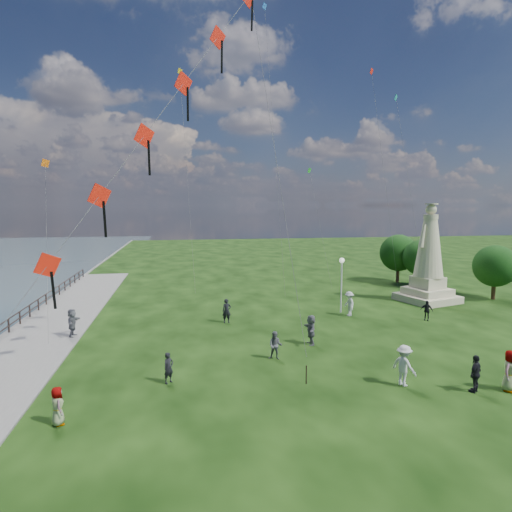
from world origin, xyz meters
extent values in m
cube|color=slate|center=(-14.00, 8.00, 0.05)|extent=(5.00, 60.00, 0.10)
cylinder|color=black|center=(-16.30, 14.00, 0.50)|extent=(0.11, 0.11, 1.00)
cylinder|color=black|center=(-16.30, 16.00, 0.50)|extent=(0.11, 0.11, 1.00)
cylinder|color=black|center=(-16.30, 18.00, 0.50)|extent=(0.11, 0.11, 1.00)
cylinder|color=black|center=(-16.30, 20.00, 0.50)|extent=(0.11, 0.11, 1.00)
cylinder|color=black|center=(-16.30, 22.00, 0.50)|extent=(0.11, 0.11, 1.00)
cylinder|color=black|center=(-16.30, 24.00, 0.50)|extent=(0.11, 0.11, 1.00)
cylinder|color=black|center=(-16.30, 26.00, 0.50)|extent=(0.11, 0.11, 1.00)
cylinder|color=black|center=(-16.30, 28.00, 0.50)|extent=(0.11, 0.11, 1.00)
cylinder|color=black|center=(-16.30, 30.00, 0.50)|extent=(0.11, 0.11, 1.00)
cylinder|color=black|center=(-16.30, 32.00, 0.50)|extent=(0.11, 0.11, 1.00)
cylinder|color=black|center=(-16.30, 34.00, 0.50)|extent=(0.11, 0.11, 1.00)
cylinder|color=black|center=(-16.30, 36.00, 0.50)|extent=(0.11, 0.11, 1.00)
cube|color=beige|center=(15.94, 17.90, 0.30)|extent=(5.17, 5.17, 0.60)
cube|color=beige|center=(15.94, 17.90, 0.90)|extent=(3.94, 3.94, 0.60)
cube|color=beige|center=(15.94, 17.90, 1.69)|extent=(2.71, 2.71, 0.99)
cylinder|color=beige|center=(15.94, 17.90, 7.36)|extent=(1.48, 1.48, 0.40)
sphere|color=beige|center=(15.94, 17.90, 7.98)|extent=(0.92, 0.92, 0.92)
cylinder|color=beige|center=(15.94, 17.90, 8.46)|extent=(1.09, 1.09, 0.10)
cylinder|color=silver|center=(7.09, 15.54, 2.00)|extent=(0.12, 0.12, 3.99)
sphere|color=white|center=(7.09, 15.54, 4.11)|extent=(0.40, 0.40, 0.40)
cylinder|color=#382314|center=(19.15, 24.31, 0.93)|extent=(0.36, 0.36, 1.85)
sphere|color=black|center=(19.15, 24.31, 3.01)|extent=(3.70, 3.70, 3.70)
cylinder|color=#382314|center=(22.25, 17.64, 0.93)|extent=(0.36, 0.36, 1.85)
sphere|color=black|center=(22.25, 17.64, 3.01)|extent=(3.70, 3.70, 3.70)
cylinder|color=#382314|center=(18.10, 27.06, 0.99)|extent=(0.36, 0.36, 1.99)
sphere|color=black|center=(18.10, 27.06, 3.23)|extent=(3.97, 3.97, 3.97)
imported|color=black|center=(-5.85, 4.26, 0.74)|extent=(0.64, 0.62, 1.47)
imported|color=#595960|center=(-0.22, 6.42, 0.77)|extent=(0.87, 0.73, 1.55)
imported|color=silver|center=(4.92, 2.06, 0.96)|extent=(1.09, 1.39, 1.92)
imported|color=black|center=(7.70, 0.84, 0.86)|extent=(1.12, 0.98, 1.71)
imported|color=#595960|center=(9.29, 0.67, 0.94)|extent=(1.08, 0.94, 1.88)
imported|color=#595960|center=(-12.00, 12.40, 0.89)|extent=(0.87, 1.70, 1.77)
imported|color=black|center=(-2.02, 14.15, 0.87)|extent=(0.66, 0.46, 1.73)
imported|color=silver|center=(7.34, 14.48, 0.93)|extent=(0.73, 1.25, 1.86)
imported|color=black|center=(12.40, 12.26, 0.73)|extent=(0.92, 0.91, 1.46)
imported|color=#595960|center=(-9.92, 1.05, 0.75)|extent=(0.71, 0.85, 1.49)
imported|color=#595960|center=(2.45, 8.51, 0.91)|extent=(0.83, 1.72, 1.81)
cube|color=#F91F0E|center=(-10.11, 1.52, 6.09)|extent=(0.87, 0.64, 1.03)
cube|color=black|center=(-9.93, 1.42, 5.14)|extent=(0.10, 0.28, 1.48)
cube|color=#F91F0E|center=(-8.37, 2.82, 8.71)|extent=(0.87, 0.64, 1.03)
cube|color=black|center=(-8.19, 2.72, 7.76)|extent=(0.10, 0.28, 1.48)
cube|color=#F91F0E|center=(-6.63, 4.11, 11.33)|extent=(0.87, 0.64, 1.03)
cube|color=black|center=(-6.45, 4.01, 10.38)|extent=(0.10, 0.28, 1.48)
cube|color=#F91F0E|center=(-4.89, 5.41, 13.95)|extent=(0.87, 0.64, 1.03)
cube|color=black|center=(-4.71, 5.31, 13.00)|extent=(0.10, 0.28, 1.48)
cube|color=#F91F0E|center=(-3.15, 6.70, 16.57)|extent=(0.87, 0.64, 1.03)
cube|color=black|center=(-2.97, 6.60, 15.62)|extent=(0.10, 0.28, 1.48)
cube|color=black|center=(-1.23, 7.90, 18.24)|extent=(0.10, 0.28, 1.48)
cylinder|color=black|center=(0.50, 3.00, 0.45)|extent=(0.06, 0.06, 0.90)
cube|color=#F91F0E|center=(12.81, 23.69, 20.82)|extent=(0.51, 0.39, 0.57)
cylinder|color=#595959|center=(13.31, 21.19, 10.43)|extent=(1.02, 5.02, 20.77)
cube|color=gold|center=(-4.86, 29.61, 21.63)|extent=(0.51, 0.39, 0.57)
cylinder|color=#595959|center=(-4.36, 27.11, 10.84)|extent=(1.02, 5.02, 21.58)
cube|color=green|center=(8.81, 29.88, 12.10)|extent=(0.51, 0.39, 0.57)
cylinder|color=#595959|center=(9.31, 27.38, 6.08)|extent=(1.02, 5.02, 12.06)
cube|color=orange|center=(-14.08, 16.04, 11.18)|extent=(0.51, 0.39, 0.57)
cylinder|color=#595959|center=(-13.58, 13.54, 5.61)|extent=(1.02, 5.02, 11.13)
cube|color=blue|center=(3.16, 26.65, 27.09)|extent=(0.51, 0.39, 0.57)
cylinder|color=#595959|center=(3.66, 24.15, 13.57)|extent=(1.02, 5.02, 27.05)
cube|color=teal|center=(14.85, 22.72, 18.29)|extent=(0.51, 0.39, 0.57)
cylinder|color=#595959|center=(15.35, 20.22, 9.17)|extent=(1.02, 5.02, 18.24)
camera|label=1|loc=(-5.20, -15.49, 8.33)|focal=30.00mm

